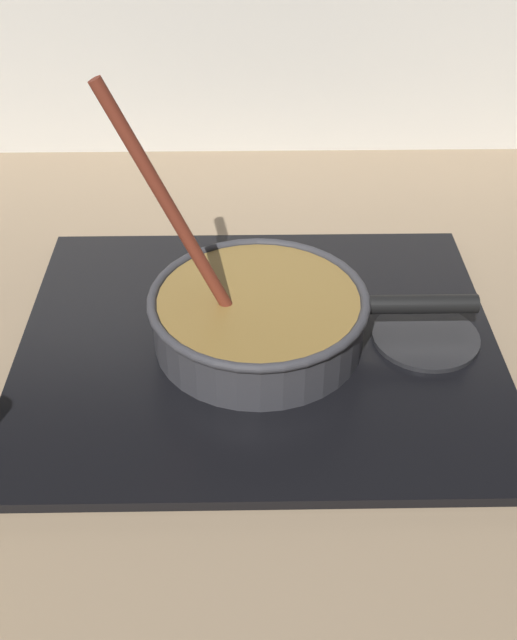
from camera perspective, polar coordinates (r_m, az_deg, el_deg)
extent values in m
cube|color=#9E8466|center=(0.77, -4.47, -14.56)|extent=(2.40, 1.60, 0.04)
cube|color=black|center=(0.92, 0.00, -1.80)|extent=(0.56, 0.48, 0.01)
torus|color=#592D0C|center=(0.91, 0.00, -1.31)|extent=(0.18, 0.18, 0.01)
cylinder|color=#262628|center=(0.94, 12.15, -1.21)|extent=(0.13, 0.13, 0.01)
cylinder|color=#38383D|center=(0.90, 0.00, 0.00)|extent=(0.24, 0.24, 0.06)
cylinder|color=olive|center=(0.89, 0.00, 0.20)|extent=(0.23, 0.23, 0.05)
torus|color=#38383D|center=(0.88, 0.00, 1.57)|extent=(0.25, 0.25, 0.01)
cylinder|color=black|center=(0.91, 11.83, 1.14)|extent=(0.13, 0.02, 0.02)
cylinder|color=beige|center=(0.90, -1.13, 1.64)|extent=(0.04, 0.04, 0.01)
cylinder|color=#EDD88C|center=(0.90, 3.26, 1.93)|extent=(0.03, 0.03, 0.01)
cylinder|color=#E5CC7A|center=(0.84, -0.13, -1.22)|extent=(0.04, 0.04, 0.01)
cylinder|color=beige|center=(0.88, 5.60, 0.67)|extent=(0.04, 0.04, 0.01)
cylinder|color=beige|center=(0.86, -5.33, -0.27)|extent=(0.03, 0.03, 0.01)
cylinder|color=beige|center=(0.95, -1.91, 3.74)|extent=(0.04, 0.04, 0.01)
cylinder|color=maroon|center=(0.82, -6.52, 8.14)|extent=(0.14, 0.03, 0.27)
cube|color=brown|center=(0.88, -1.92, 0.36)|extent=(0.05, 0.03, 0.01)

